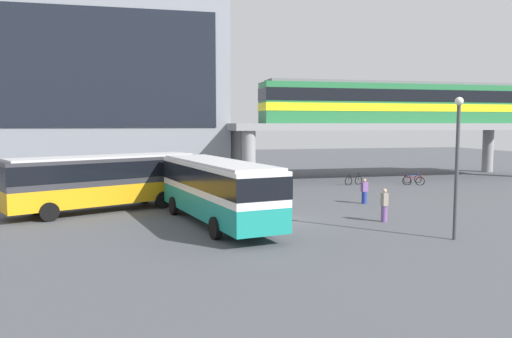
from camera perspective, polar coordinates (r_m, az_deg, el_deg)
The scene contains 12 objects.
ground_plane at distance 36.11m, azimuth -2.42°, elevation -2.90°, with size 120.00×120.00×0.00m, color #47494F.
station_building at distance 51.84m, azimuth -19.07°, elevation 9.02°, with size 26.16×15.38×17.58m.
elevated_platform at distance 48.47m, azimuth 14.24°, elevation 4.23°, with size 29.32×6.92×5.08m.
train at distance 49.09m, azimuth 15.59°, elevation 7.31°, with size 25.86×2.96×3.84m.
bus_main at distance 25.30m, azimuth -4.47°, elevation -1.83°, with size 4.72×11.33×3.22m.
bus_secondary at distance 30.38m, azimuth -16.79°, elevation -0.86°, with size 11.07×7.00×3.22m.
bicycle_red at distance 43.46m, azimuth 17.42°, elevation -1.28°, with size 1.68×0.74×1.04m.
bicycle_blue at distance 44.94m, azimuth 17.33°, elevation -1.07°, with size 1.79×0.15×1.04m.
bicycle_black at distance 42.49m, azimuth 11.00°, elevation -1.28°, with size 1.75×0.51×1.04m.
pedestrian_at_kerb at distance 32.64m, azimuth 12.18°, elevation -2.57°, with size 0.45×0.35×1.58m.
pedestrian_by_bike_rack at distance 26.85m, azimuth 14.33°, elevation -4.11°, with size 0.32×0.41×1.73m.
lamp_post at distance 23.38m, azimuth 21.84°, elevation 1.36°, with size 0.36×0.36×6.20m.
Camera 1 is at (-6.84, -25.09, 5.07)m, focal length 35.30 mm.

